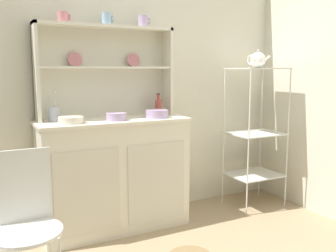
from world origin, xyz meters
name	(u,v)px	position (x,y,z in m)	size (l,w,h in m)	color
wall_back	(114,71)	(0.00, 1.62, 1.25)	(3.84, 0.05, 2.50)	silver
hutch_cabinet	(114,173)	(-0.10, 1.37, 0.45)	(1.17, 0.45, 0.88)	silver
hutch_shelf_unit	(105,65)	(-0.10, 1.53, 1.30)	(1.09, 0.18, 0.72)	silver
bakers_rack	(256,124)	(1.22, 1.26, 0.77)	(0.47, 0.38, 1.28)	silver
wire_chair	(24,216)	(-0.85, 0.60, 0.52)	(0.36, 0.36, 0.85)	white
cup_rose_0	(63,17)	(-0.43, 1.49, 1.64)	(0.09, 0.08, 0.08)	#D17A84
cup_sky_1	(107,19)	(-0.09, 1.49, 1.65)	(0.09, 0.07, 0.09)	#8EB2D1
cup_lilac_2	(143,21)	(0.21, 1.49, 1.65)	(0.09, 0.08, 0.09)	#B79ECC
bowl_mixing_large	(71,120)	(-0.44, 1.29, 0.91)	(0.18, 0.18, 0.05)	silver
bowl_floral_medium	(116,117)	(-0.10, 1.29, 0.91)	(0.15, 0.15, 0.06)	#B79ECC
bowl_cream_small	(157,114)	(0.24, 1.29, 0.91)	(0.18, 0.18, 0.06)	#B79ECC
jam_bottle	(158,106)	(0.33, 1.45, 0.96)	(0.06, 0.06, 0.18)	#B74C47
utensil_jar	(54,114)	(-0.53, 1.44, 0.94)	(0.08, 0.08, 0.23)	#B2B7C6
porcelain_teapot	(258,60)	(1.22, 1.26, 1.35)	(0.23, 0.14, 0.16)	white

